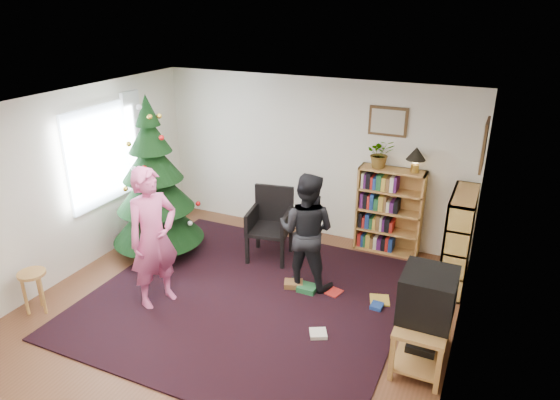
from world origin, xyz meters
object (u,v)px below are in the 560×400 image
at_px(bookshelf_back, 389,210).
at_px(person_by_chair, 307,231).
at_px(christmas_tree, 155,192).
at_px(person_standing, 153,238).
at_px(tv_stand, 423,334).
at_px(picture_right, 485,145).
at_px(bookshelf_right, 458,239).
at_px(potted_plant, 380,153).
at_px(table_lamp, 416,155).
at_px(picture_back, 388,121).
at_px(crt_tv, 428,295).
at_px(armchair, 273,220).
at_px(stool, 33,281).

height_order(bookshelf_back, person_by_chair, person_by_chair).
bearing_deg(christmas_tree, person_standing, -53.52).
xyz_separation_m(bookshelf_back, tv_stand, (0.91, -2.30, -0.34)).
bearing_deg(picture_right, bookshelf_right, 172.49).
xyz_separation_m(tv_stand, person_standing, (-3.19, -0.25, 0.57)).
xyz_separation_m(bookshelf_back, potted_plant, (-0.20, 0.00, 0.85)).
bearing_deg(table_lamp, picture_back, 163.56).
xyz_separation_m(picture_right, person_standing, (-3.45, -1.96, -1.06)).
height_order(picture_right, christmas_tree, christmas_tree).
bearing_deg(picture_back, crt_tv, -66.35).
bearing_deg(crt_tv, armchair, 148.94).
distance_m(stool, person_standing, 1.53).
relative_size(person_standing, table_lamp, 4.91).
xyz_separation_m(bookshelf_right, person_by_chair, (-1.79, -0.83, 0.12)).
relative_size(bookshelf_right, potted_plant, 3.07).
bearing_deg(crt_tv, bookshelf_back, 111.57).
height_order(bookshelf_right, crt_tv, bookshelf_right).
bearing_deg(picture_right, bookshelf_back, 153.19).
bearing_deg(crt_tv, bookshelf_right, 85.94).
bearing_deg(bookshelf_right, crt_tv, 175.94).
bearing_deg(christmas_tree, crt_tv, -11.38).
distance_m(picture_back, armchair, 2.16).
bearing_deg(armchair, person_by_chair, -46.21).
distance_m(bookshelf_back, person_standing, 3.43).
height_order(picture_back, table_lamp, picture_back).
xyz_separation_m(bookshelf_right, tv_stand, (-0.12, -1.73, -0.34)).
bearing_deg(bookshelf_back, stool, -136.40).
relative_size(bookshelf_right, armchair, 1.23).
bearing_deg(tv_stand, armchair, 148.97).
height_order(picture_back, picture_right, picture_right).
relative_size(picture_back, crt_tv, 0.95).
distance_m(picture_right, potted_plant, 1.55).
xyz_separation_m(crt_tv, table_lamp, (-0.61, 2.30, 0.74)).
distance_m(christmas_tree, bookshelf_back, 3.42).
xyz_separation_m(bookshelf_back, table_lamp, (0.30, 0.00, 0.88)).
bearing_deg(table_lamp, armchair, -154.71).
distance_m(christmas_tree, stool, 1.98).
bearing_deg(tv_stand, bookshelf_back, 111.63).
distance_m(christmas_tree, bookshelf_right, 4.21).
distance_m(bookshelf_right, tv_stand, 1.77).
bearing_deg(bookshelf_back, potted_plant, 180.00).
distance_m(picture_back, picture_right, 1.51).
xyz_separation_m(christmas_tree, tv_stand, (3.97, -0.80, -0.67)).
distance_m(picture_back, crt_tv, 2.90).
bearing_deg(armchair, picture_back, 26.77).
height_order(crt_tv, person_standing, person_standing).
xyz_separation_m(christmas_tree, person_by_chair, (2.30, 0.10, -0.21)).
height_order(stool, potted_plant, potted_plant).
bearing_deg(stool, person_by_chair, 35.15).
relative_size(picture_back, person_by_chair, 0.35).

